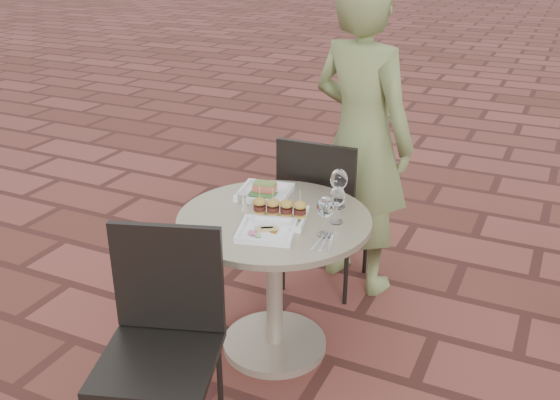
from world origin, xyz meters
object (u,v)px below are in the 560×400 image
at_px(plate_sliders, 280,212).
at_px(chair_far, 321,203).
at_px(diner, 361,139).
at_px(plate_tuna, 267,230).
at_px(chair_near, 163,326).
at_px(cafe_table, 274,263).
at_px(plate_salmon, 265,192).

bearing_deg(plate_sliders, chair_far, 93.83).
distance_m(diner, plate_tuna, 0.99).
relative_size(chair_far, plate_tuna, 3.10).
bearing_deg(plate_tuna, plate_sliders, 92.89).
distance_m(chair_far, plate_tuna, 0.80).
bearing_deg(chair_near, cafe_table, 61.60).
bearing_deg(plate_salmon, cafe_table, -53.45).
bearing_deg(plate_salmon, plate_tuna, -62.18).
height_order(chair_near, plate_tuna, chair_near).
xyz_separation_m(plate_salmon, plate_tuna, (0.20, -0.37, -0.00)).
relative_size(plate_salmon, plate_tuna, 0.95).
distance_m(chair_far, plate_salmon, 0.48).
distance_m(diner, plate_salmon, 0.69).
bearing_deg(chair_far, plate_sliders, 92.33).
xyz_separation_m(cafe_table, diner, (0.14, 0.81, 0.40)).
height_order(chair_near, plate_sliders, chair_near).
xyz_separation_m(chair_near, plate_sliders, (0.16, 0.70, 0.22)).
bearing_deg(chair_near, diner, 61.60).
bearing_deg(chair_near, chair_far, 66.41).
bearing_deg(plate_tuna, chair_near, -107.16).
bearing_deg(plate_sliders, cafe_table, 154.93).
distance_m(chair_near, plate_sliders, 0.76).
bearing_deg(diner, plate_sliders, 101.82).
xyz_separation_m(diner, plate_sliders, (-0.11, -0.83, -0.12)).
height_order(cafe_table, chair_near, chair_near).
bearing_deg(plate_salmon, chair_near, -88.53).
height_order(chair_far, plate_sliders, chair_far).
xyz_separation_m(diner, plate_tuna, (-0.10, -0.97, -0.14)).
xyz_separation_m(chair_far, diner, (0.15, 0.20, 0.33)).
height_order(diner, plate_sliders, diner).
xyz_separation_m(chair_far, plate_salmon, (-0.15, -0.41, 0.20)).
xyz_separation_m(cafe_table, chair_near, (-0.13, -0.72, 0.07)).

